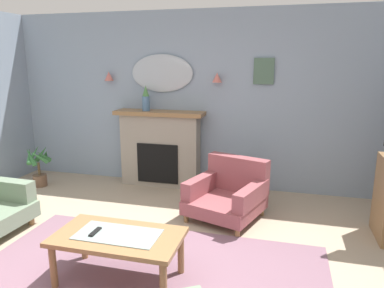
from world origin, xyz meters
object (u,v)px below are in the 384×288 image
at_px(fireplace, 160,149).
at_px(wall_sconce_left, 109,76).
at_px(mantel_vase_centre, 146,99).
at_px(potted_plant_small_fern, 39,165).
at_px(wall_sconce_right, 217,77).
at_px(tv_remote, 95,232).
at_px(framed_picture, 264,71).
at_px(wall_mirror, 162,73).
at_px(coffee_table, 118,241).
at_px(armchair_in_corner, 229,193).

bearing_deg(fireplace, wall_sconce_left, 173.84).
distance_m(mantel_vase_centre, potted_plant_small_fern, 1.94).
bearing_deg(wall_sconce_right, tv_remote, -102.05).
xyz_separation_m(fireplace, framed_picture, (1.50, 0.15, 1.18)).
distance_m(wall_mirror, potted_plant_small_fern, 2.35).
xyz_separation_m(tv_remote, potted_plant_small_fern, (-2.08, 1.97, -0.12)).
bearing_deg(potted_plant_small_fern, fireplace, 16.53).
height_order(coffee_table, armchair_in_corner, armchair_in_corner).
height_order(fireplace, armchair_in_corner, fireplace).
bearing_deg(fireplace, armchair_in_corner, -36.23).
bearing_deg(framed_picture, wall_mirror, -179.62).
distance_m(wall_sconce_left, framed_picture, 2.35).
distance_m(coffee_table, armchair_in_corner, 1.74).
relative_size(wall_sconce_left, tv_remote, 0.88).
relative_size(mantel_vase_centre, potted_plant_small_fern, 0.60).
xyz_separation_m(wall_mirror, framed_picture, (1.50, 0.01, 0.04)).
height_order(fireplace, coffee_table, fireplace).
distance_m(wall_sconce_left, coffee_table, 3.17).
xyz_separation_m(mantel_vase_centre, wall_mirror, (0.20, 0.17, 0.37)).
xyz_separation_m(armchair_in_corner, potted_plant_small_fern, (-2.99, 0.35, 0.03)).
height_order(framed_picture, tv_remote, framed_picture).
xyz_separation_m(fireplace, tv_remote, (0.30, -2.50, -0.12)).
height_order(mantel_vase_centre, armchair_in_corner, mantel_vase_centre).
bearing_deg(wall_sconce_right, fireplace, -173.84).
xyz_separation_m(framed_picture, tv_remote, (-1.20, -2.65, -1.30)).
xyz_separation_m(wall_sconce_right, armchair_in_corner, (0.35, -0.97, -1.35)).
relative_size(tv_remote, armchair_in_corner, 0.15).
distance_m(tv_remote, armchair_in_corner, 1.86).
bearing_deg(mantel_vase_centre, coffee_table, -74.13).
bearing_deg(fireplace, potted_plant_small_fern, -163.47).
height_order(wall_sconce_left, wall_sconce_right, same).
bearing_deg(wall_sconce_left, tv_remote, -66.16).
bearing_deg(wall_sconce_left, framed_picture, 1.46).
bearing_deg(mantel_vase_centre, potted_plant_small_fern, -162.45).
relative_size(fireplace, potted_plant_small_fern, 2.16).
height_order(tv_remote, potted_plant_small_fern, potted_plant_small_fern).
bearing_deg(framed_picture, potted_plant_small_fern, -168.28).
relative_size(wall_mirror, wall_sconce_left, 6.86).
distance_m(wall_mirror, wall_sconce_left, 0.85).
distance_m(mantel_vase_centre, tv_remote, 2.67).
bearing_deg(wall_mirror, framed_picture, 0.38).
distance_m(framed_picture, potted_plant_small_fern, 3.64).
xyz_separation_m(wall_sconce_left, armchair_in_corner, (2.05, -0.97, -1.35)).
bearing_deg(framed_picture, fireplace, -174.23).
distance_m(fireplace, potted_plant_small_fern, 1.88).
xyz_separation_m(coffee_table, potted_plant_small_fern, (-2.28, 1.94, -0.05)).
relative_size(fireplace, tv_remote, 8.50).
bearing_deg(coffee_table, wall_mirror, 100.73).
xyz_separation_m(fireplace, wall_sconce_right, (0.85, 0.09, 1.09)).
bearing_deg(fireplace, tv_remote, -83.25).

